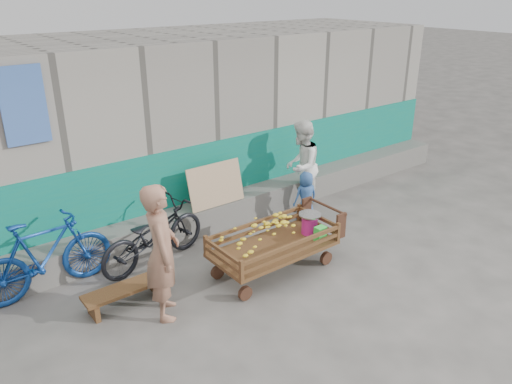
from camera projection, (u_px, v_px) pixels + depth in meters
ground at (291, 295)px, 6.61m from camera, size 80.00×80.00×0.00m
building_wall at (145, 125)px, 9.00m from camera, size 12.00×3.50×3.00m
banana_cart at (272, 237)px, 6.93m from camera, size 1.94×0.89×0.83m
bench at (125, 292)px, 6.34m from camera, size 1.06×0.32×0.27m
vendor_man at (162, 252)px, 5.92m from camera, size 0.64×0.75×1.74m
woman at (301, 166)px, 8.88m from camera, size 1.00×0.96×1.64m
child at (306, 196)px, 8.56m from camera, size 0.48×0.36×0.88m
bicycle_dark at (153, 235)px, 7.20m from camera, size 1.85×0.94×0.93m
bicycle_blue at (45, 256)px, 6.50m from camera, size 1.81×0.58×1.07m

